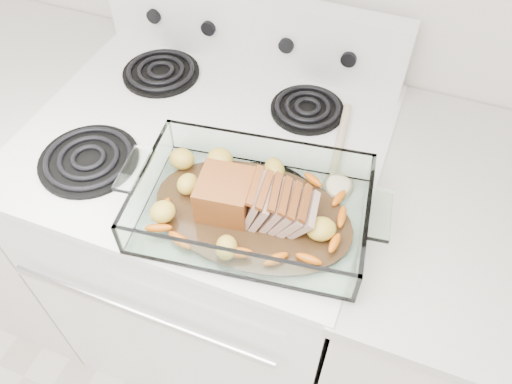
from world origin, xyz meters
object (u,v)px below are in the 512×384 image
(electric_range, at_px, (216,248))
(baking_dish, at_px, (252,209))
(counter_right, at_px, (447,328))
(counter_left, at_px, (29,188))
(pork_roast, at_px, (245,199))

(electric_range, relative_size, baking_dish, 2.65)
(counter_right, distance_m, baking_dish, 0.71)
(electric_range, distance_m, counter_left, 0.67)
(electric_range, height_order, pork_roast, electric_range)
(baking_dish, bearing_deg, counter_left, 160.66)
(pork_roast, bearing_deg, counter_right, 38.09)
(electric_range, height_order, counter_left, electric_range)
(electric_range, height_order, baking_dish, electric_range)
(counter_left, bearing_deg, counter_right, 0.00)
(electric_range, xyz_separation_m, counter_left, (-0.67, -0.00, -0.02))
(counter_right, xyz_separation_m, baking_dish, (-0.48, -0.18, 0.50))
(electric_range, relative_size, pork_roast, 5.07)
(counter_left, bearing_deg, electric_range, 0.10)
(counter_left, distance_m, baking_dish, 1.00)
(electric_range, height_order, counter_right, electric_range)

